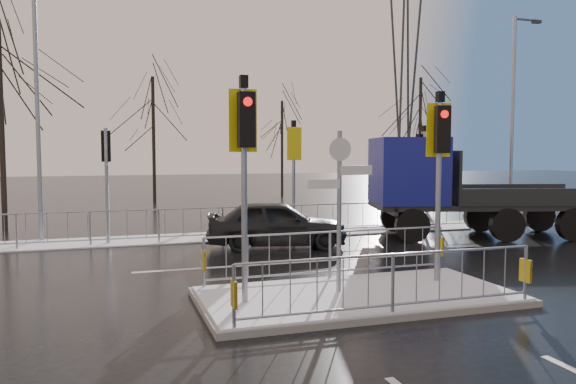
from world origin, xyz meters
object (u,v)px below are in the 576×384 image
object	(u,v)px
traffic_island	(357,280)
street_lamp_right	(514,111)
flatbed_truck	(437,184)
street_lamp_left	(40,98)
car_far_lane	(277,224)

from	to	relation	value
traffic_island	street_lamp_right	xyz separation A→B (m)	(10.58, 8.49, 4.00)
flatbed_truck	street_lamp_left	xyz separation A→B (m)	(-12.33, 3.04, 2.75)
street_lamp_right	street_lamp_left	bearing A→B (deg)	176.63
car_far_lane	street_lamp_right	xyz separation A→B (m)	(10.32, 2.37, 3.69)
traffic_island	flatbed_truck	distance (m)	8.85
street_lamp_right	street_lamp_left	world-z (taller)	street_lamp_left
traffic_island	car_far_lane	bearing A→B (deg)	87.52
traffic_island	street_lamp_right	world-z (taller)	street_lamp_right
car_far_lane	flatbed_truck	size ratio (longest dim) A/B	0.55
flatbed_truck	street_lamp_left	size ratio (longest dim) A/B	0.91
car_far_lane	traffic_island	bearing A→B (deg)	-169.43
flatbed_truck	street_lamp_left	distance (m)	12.99
flatbed_truck	street_lamp_left	bearing A→B (deg)	166.15
street_lamp_right	car_far_lane	bearing A→B (deg)	-167.08
flatbed_truck	street_lamp_right	world-z (taller)	street_lamp_right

